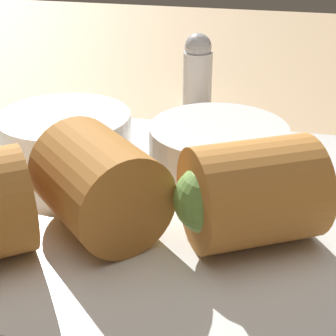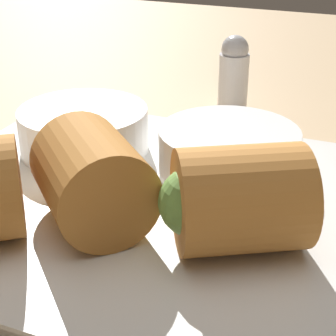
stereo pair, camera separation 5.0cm
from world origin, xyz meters
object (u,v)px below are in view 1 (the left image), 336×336
serving_plate (168,211)px  dipping_bowl_far (66,133)px  dipping_bowl_near (218,146)px  salt_shaker (198,70)px

serving_plate → dipping_bowl_far: 10.53cm
serving_plate → dipping_bowl_near: (2.39, 5.26, 2.53)cm
serving_plate → salt_shaker: bearing=95.6°
serving_plate → dipping_bowl_far: dipping_bowl_far is taller
serving_plate → salt_shaker: salt_shaker is taller
dipping_bowl_far → serving_plate: bearing=-29.0°
dipping_bowl_near → salt_shaker: bearing=105.2°
salt_shaker → serving_plate: bearing=-84.4°
dipping_bowl_near → serving_plate: bearing=-114.5°
serving_plate → dipping_bowl_near: bearing=65.5°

